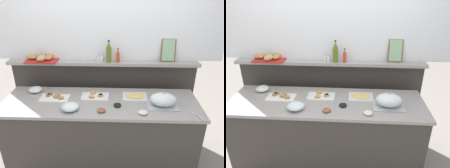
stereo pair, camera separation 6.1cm
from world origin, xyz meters
TOP-DOWN VIEW (x-y plane):
  - ground_plane at (0.00, 0.60)m, footprint 12.00×12.00m
  - buffet_counter at (0.00, 0.00)m, footprint 2.26×0.70m
  - back_ledge_unit at (0.00, 0.53)m, footprint 2.44×0.22m
  - upper_wall_panel at (0.00, 0.55)m, footprint 3.04×0.08m
  - sandwich_platter_front at (-0.06, 0.11)m, footprint 0.32×0.20m
  - sandwich_platter_rear at (-0.54, 0.05)m, footprint 0.34×0.19m
  - cold_cuts_platter at (0.41, 0.12)m, footprint 0.29×0.22m
  - serving_cloche at (0.70, -0.07)m, footprint 0.34×0.24m
  - glass_bowl_large at (-0.82, 0.21)m, footprint 0.16×0.16m
  - glass_bowl_medium at (-0.30, -0.19)m, footprint 0.19×0.19m
  - condiment_bowl_dark at (0.04, -0.22)m, footprint 0.09×0.09m
  - condiment_bowl_cream at (0.47, -0.24)m, footprint 0.10×0.10m
  - condiment_bowl_red at (0.20, -0.10)m, footprint 0.09×0.09m
  - serving_tongs at (1.01, -0.27)m, footprint 0.10×0.19m
  - olive_oil_bottle at (0.08, 0.43)m, footprint 0.06×0.06m
  - hot_sauce_bottle at (0.20, 0.43)m, footprint 0.04×0.04m
  - salt_shaker at (-0.06, 0.45)m, footprint 0.03×0.03m
  - pepper_shaker at (-0.01, 0.45)m, footprint 0.03×0.03m
  - bread_basket at (-0.78, 0.46)m, footprint 0.41×0.27m
  - framed_picture at (0.82, 0.49)m, footprint 0.18×0.07m

SIDE VIEW (x-z plane):
  - ground_plane at x=0.00m, z-range 0.00..0.00m
  - buffet_counter at x=0.00m, z-range 0.00..0.94m
  - back_ledge_unit at x=0.00m, z-range 0.03..1.30m
  - serving_tongs at x=1.01m, z-range 0.93..0.95m
  - cold_cuts_platter at x=0.41m, z-range 0.93..0.96m
  - sandwich_platter_front at x=-0.06m, z-range 0.93..0.96m
  - sandwich_platter_rear at x=-0.54m, z-range 0.93..0.96m
  - condiment_bowl_red at x=0.20m, z-range 0.94..0.97m
  - condiment_bowl_dark at x=0.04m, z-range 0.94..0.97m
  - condiment_bowl_cream at x=0.47m, z-range 0.94..0.97m
  - glass_bowl_large at x=-0.82m, z-range 0.93..1.00m
  - glass_bowl_medium at x=-0.30m, z-range 0.93..1.01m
  - serving_cloche at x=0.70m, z-range 0.92..1.09m
  - bread_basket at x=-0.78m, z-range 1.26..1.34m
  - salt_shaker at x=-0.06m, z-range 1.26..1.35m
  - pepper_shaker at x=-0.01m, z-range 1.26..1.35m
  - hot_sauce_bottle at x=0.20m, z-range 1.25..1.43m
  - olive_oil_bottle at x=0.08m, z-range 1.25..1.52m
  - framed_picture at x=0.82m, z-range 1.26..1.56m
  - upper_wall_panel at x=0.00m, z-range 1.26..2.60m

